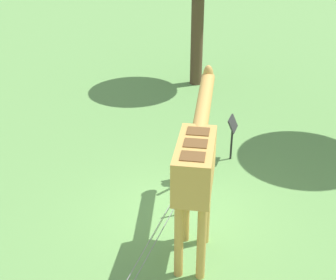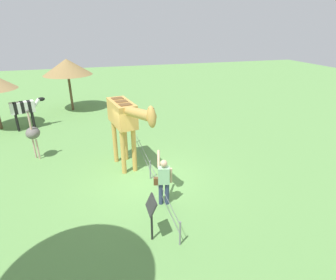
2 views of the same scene
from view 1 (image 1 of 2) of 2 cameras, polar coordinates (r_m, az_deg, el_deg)
ground_plane at (r=11.21m, az=1.79°, el=-9.36°), size 60.00×60.00×0.00m
giraffe at (r=9.13m, az=3.54°, el=-2.49°), size 3.99×1.16×3.32m
visitor at (r=12.10m, az=3.16°, el=-1.31°), size 0.67×0.59×1.73m
info_sign at (r=13.21m, az=7.95°, el=1.29°), size 0.56×0.21×1.32m
wire_fence at (r=11.01m, az=1.09°, el=-7.53°), size 7.05×0.05×0.75m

